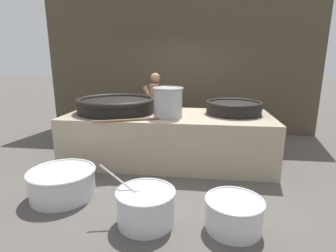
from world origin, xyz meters
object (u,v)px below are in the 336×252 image
cook (155,106)px  prep_bowl_extra (63,182)px  giant_wok_far (234,107)px  prep_bowl_vegetables (146,205)px  prep_bowl_meat (234,212)px  giant_wok_near (116,104)px  stock_pot (168,102)px

cook → prep_bowl_extra: size_ratio=1.74×
giant_wok_far → prep_bowl_vegetables: size_ratio=1.14×
cook → prep_bowl_meat: cook is taller
prep_bowl_vegetables → giant_wok_near: bearing=115.6°
cook → prep_bowl_extra: 2.84m
stock_pot → prep_bowl_extra: (-1.32, -1.29, -0.95)m
giant_wok_near → cook: cook is taller
prep_bowl_vegetables → prep_bowl_meat: prep_bowl_vegetables is taller
prep_bowl_vegetables → prep_bowl_meat: size_ratio=1.36×
prep_bowl_extra → prep_bowl_vegetables: bearing=-19.7°
cook → prep_bowl_meat: size_ratio=2.41×
giant_wok_near → prep_bowl_meat: size_ratio=2.28×
prep_bowl_extra → stock_pot: bearing=44.4°
cook → prep_bowl_meat: 3.45m
giant_wok_far → cook: cook is taller
giant_wok_near → cook: 1.14m
giant_wok_far → stock_pot: 1.25m
giant_wok_far → prep_bowl_extra: giant_wok_far is taller
stock_pot → giant_wok_far: bearing=21.5°
prep_bowl_vegetables → prep_bowl_extra: bearing=160.3°
giant_wok_near → prep_bowl_extra: bearing=-99.3°
stock_pot → cook: (-0.47, 1.34, -0.30)m
prep_bowl_vegetables → prep_bowl_extra: 1.36m
giant_wok_near → giant_wok_far: size_ratio=1.47×
giant_wok_near → prep_bowl_vegetables: size_ratio=1.67×
prep_bowl_extra → prep_bowl_meat: bearing=-10.9°
cook → prep_bowl_meat: bearing=113.5°
prep_bowl_meat → prep_bowl_extra: 2.33m
prep_bowl_meat → prep_bowl_extra: bearing=169.1°
giant_wok_far → cook: (-1.63, 0.88, -0.16)m
prep_bowl_meat → cook: bearing=115.1°
giant_wok_far → prep_bowl_vegetables: (-1.19, -2.20, -0.80)m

